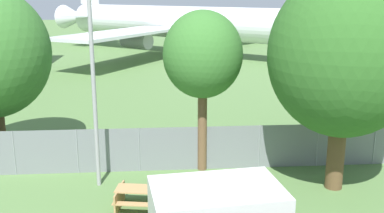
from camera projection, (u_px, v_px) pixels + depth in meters
name	position (u px, v px, depth m)	size (l,w,h in m)	color
perimeter_fence	(139.00, 150.00, 18.74)	(56.07, 0.07, 1.89)	gray
airplane	(191.00, 23.00, 53.09)	(37.53, 32.39, 11.38)	silver
picnic_bench_near_cabin	(143.00, 196.00, 15.56)	(2.05, 1.68, 0.76)	tan
tree_near_hangar	(344.00, 55.00, 16.11)	(5.49, 5.49, 8.18)	brown
tree_behind_benches	(203.00, 56.00, 17.97)	(3.22, 3.22, 6.68)	brown
light_mast	(92.00, 52.00, 16.31)	(0.44, 0.44, 8.67)	#99999E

